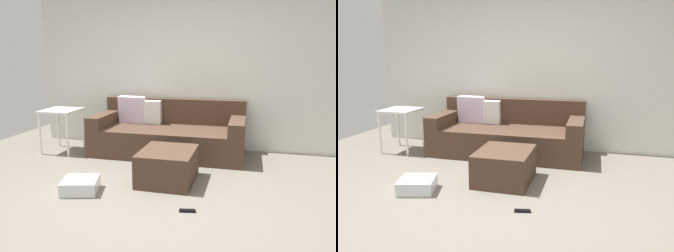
{
  "view_description": "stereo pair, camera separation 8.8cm",
  "coord_description": "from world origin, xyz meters",
  "views": [
    {
      "loc": [
        0.97,
        -3.01,
        1.49
      ],
      "look_at": [
        -0.1,
        1.21,
        0.57
      ],
      "focal_mm": 34.76,
      "sensor_mm": 36.0,
      "label": 1
    },
    {
      "loc": [
        1.05,
        -2.99,
        1.49
      ],
      "look_at": [
        -0.1,
        1.21,
        0.57
      ],
      "focal_mm": 34.76,
      "sensor_mm": 36.0,
      "label": 2
    }
  ],
  "objects": [
    {
      "name": "ground_plane",
      "position": [
        0.0,
        0.0,
        0.0
      ],
      "size": [
        6.91,
        6.91,
        0.0
      ],
      "primitive_type": "plane",
      "color": "#6B6359"
    },
    {
      "name": "ottoman",
      "position": [
        0.04,
        0.66,
        0.2
      ],
      "size": [
        0.65,
        0.75,
        0.39
      ],
      "primitive_type": "cube",
      "color": "#473326",
      "rests_on": "ground_plane"
    },
    {
      "name": "couch_sectional",
      "position": [
        -0.26,
        1.83,
        0.3
      ],
      "size": [
        2.33,
        1.0,
        0.87
      ],
      "color": "#473326",
      "rests_on": "ground_plane"
    },
    {
      "name": "remote_near_ottoman",
      "position": [
        0.42,
        -0.09,
        0.01
      ],
      "size": [
        0.17,
        0.08,
        0.02
      ],
      "primitive_type": "cube",
      "rotation": [
        0.0,
        0.0,
        0.19
      ],
      "color": "black",
      "rests_on": "ground_plane"
    },
    {
      "name": "side_table",
      "position": [
        -1.94,
        1.53,
        0.58
      ],
      "size": [
        0.53,
        0.57,
        0.68
      ],
      "color": "white",
      "rests_on": "ground_plane"
    },
    {
      "name": "wall_back",
      "position": [
        0.0,
        2.31,
        1.34
      ],
      "size": [
        5.32,
        0.1,
        2.68
      ],
      "primitive_type": "cube",
      "color": "silver",
      "rests_on": "ground_plane"
    },
    {
      "name": "storage_bin",
      "position": [
        -0.84,
        0.09,
        0.08
      ],
      "size": [
        0.47,
        0.45,
        0.15
      ],
      "primitive_type": "cube",
      "rotation": [
        0.0,
        0.0,
        0.27
      ],
      "color": "silver",
      "rests_on": "ground_plane"
    }
  ]
}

